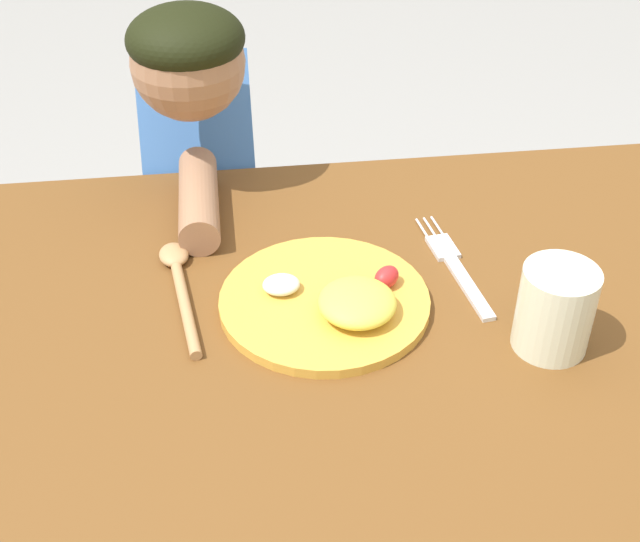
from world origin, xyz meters
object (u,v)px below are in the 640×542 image
at_px(drinking_cup, 555,309).
at_px(person, 209,251).
at_px(fork, 455,267).
at_px(plate, 332,301).
at_px(spoon, 180,281).

relative_size(drinking_cup, person, 0.10).
bearing_deg(person, fork, 130.09).
bearing_deg(plate, drinking_cup, -21.44).
xyz_separation_m(plate, person, (-0.15, 0.43, -0.22)).
bearing_deg(spoon, fork, -99.23).
height_order(spoon, drinking_cup, drinking_cup).
distance_m(plate, drinking_cup, 0.25).
xyz_separation_m(fork, person, (-0.31, 0.37, -0.21)).
height_order(fork, drinking_cup, drinking_cup).
bearing_deg(fork, person, 32.48).
height_order(plate, spoon, plate).
relative_size(plate, drinking_cup, 2.46).
height_order(plate, drinking_cup, drinking_cup).
xyz_separation_m(plate, spoon, (-0.18, 0.07, -0.00)).
height_order(drinking_cup, person, person).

